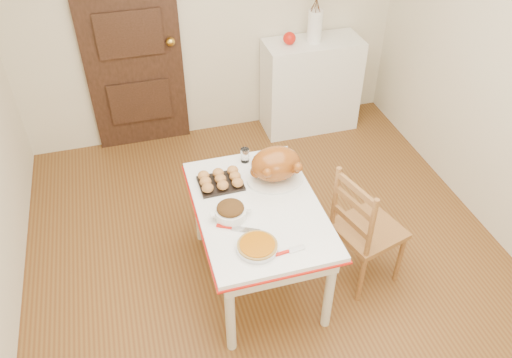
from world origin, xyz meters
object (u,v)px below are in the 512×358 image
object	(u,v)px
kitchen_table	(258,243)
turkey_platter	(276,165)
pumpkin_pie	(257,246)
sideboard	(310,85)
chair_oak	(369,227)

from	to	relation	value
kitchen_table	turkey_platter	world-z (taller)	turkey_platter
turkey_platter	pumpkin_pie	xyz separation A→B (m)	(-0.29, -0.57, -0.10)
sideboard	turkey_platter	size ratio (longest dim) A/B	2.33
sideboard	chair_oak	distance (m)	1.95
turkey_platter	kitchen_table	bearing A→B (deg)	-146.55
kitchen_table	pumpkin_pie	size ratio (longest dim) A/B	4.72
kitchen_table	pumpkin_pie	xyz separation A→B (m)	(-0.11, -0.35, 0.37)
sideboard	turkey_platter	distance (m)	1.81
pumpkin_pie	sideboard	bearing A→B (deg)	61.67
chair_oak	kitchen_table	bearing A→B (deg)	61.77
sideboard	turkey_platter	world-z (taller)	turkey_platter
sideboard	kitchen_table	bearing A→B (deg)	-120.39
sideboard	kitchen_table	size ratio (longest dim) A/B	0.78
sideboard	chair_oak	bearing A→B (deg)	-99.17
kitchen_table	chair_oak	xyz separation A→B (m)	(0.72, -0.16, 0.11)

